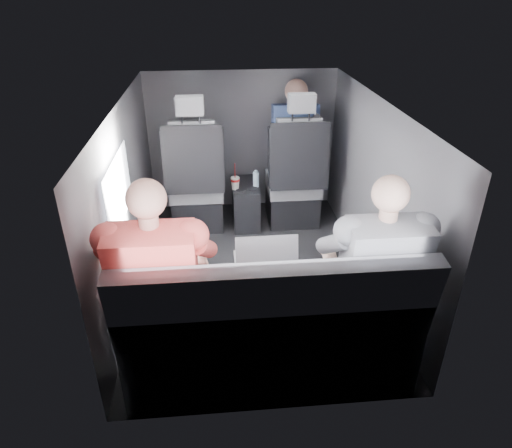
{
  "coord_description": "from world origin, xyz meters",
  "views": [
    {
      "loc": [
        -0.26,
        -3.0,
        2.07
      ],
      "look_at": [
        0.01,
        -0.05,
        0.48
      ],
      "focal_mm": 32.0,
      "sensor_mm": 36.0,
      "label": 1
    }
  ],
  "objects": [
    {
      "name": "ceiling",
      "position": [
        0.0,
        0.0,
        1.35
      ],
      "size": [
        2.6,
        2.6,
        0.0
      ],
      "primitive_type": "plane",
      "rotation": [
        3.14,
        0.0,
        0.0
      ],
      "color": "#B2B2AD",
      "rests_on": "panel_back"
    },
    {
      "name": "laptop_white",
      "position": [
        -0.61,
        -0.82,
        0.63
      ],
      "size": [
        0.31,
        0.29,
        0.22
      ],
      "color": "white",
      "rests_on": "passenger_rear_left"
    },
    {
      "name": "panel_back",
      "position": [
        0.0,
        -1.3,
        0.68
      ],
      "size": [
        1.8,
        0.02,
        1.35
      ],
      "primitive_type": "cube",
      "color": "#56565B",
      "rests_on": "floor"
    },
    {
      "name": "laptop_black",
      "position": [
        0.59,
        -0.83,
        0.63
      ],
      "size": [
        0.39,
        0.39,
        0.25
      ],
      "color": "black",
      "rests_on": "passenger_rear_right"
    },
    {
      "name": "passenger_rear_left",
      "position": [
        -0.59,
        -0.97,
        0.65
      ],
      "size": [
        0.54,
        0.65,
        1.28
      ],
      "color": "#313136",
      "rests_on": "rear_bench"
    },
    {
      "name": "panel_front",
      "position": [
        0.0,
        1.3,
        0.68
      ],
      "size": [
        1.8,
        0.02,
        1.35
      ],
      "primitive_type": "cube",
      "color": "#56565B",
      "rests_on": "floor"
    },
    {
      "name": "laptop_silver",
      "position": [
        -0.0,
        -0.77,
        0.63
      ],
      "size": [
        0.35,
        0.31,
        0.25
      ],
      "color": "#B0B0B5",
      "rests_on": "rear_bench"
    },
    {
      "name": "floor",
      "position": [
        0.0,
        0.0,
        0.0
      ],
      "size": [
        2.6,
        2.6,
        0.0
      ],
      "primitive_type": "plane",
      "color": "black",
      "rests_on": "ground"
    },
    {
      "name": "panel_left",
      "position": [
        -0.9,
        0.0,
        0.68
      ],
      "size": [
        0.02,
        2.6,
        1.35
      ],
      "primitive_type": "cube",
      "color": "#56565B",
      "rests_on": "floor"
    },
    {
      "name": "water_bottle",
      "position": [
        0.09,
        0.82,
        0.47
      ],
      "size": [
        0.06,
        0.06,
        0.16
      ],
      "color": "#A5C3E0",
      "rests_on": "center_console"
    },
    {
      "name": "side_window",
      "position": [
        -0.88,
        -0.3,
        0.9
      ],
      "size": [
        0.02,
        0.75,
        0.42
      ],
      "primitive_type": "cube",
      "color": "white",
      "rests_on": "panel_left"
    },
    {
      "name": "soda_cup",
      "position": [
        -0.1,
        0.78,
        0.46
      ],
      "size": [
        0.08,
        0.08,
        0.25
      ],
      "color": "white",
      "rests_on": "center_console"
    },
    {
      "name": "passenger_front_right",
      "position": [
        0.48,
        1.1,
        0.76
      ],
      "size": [
        0.42,
        0.42,
        0.87
      ],
      "color": "#30496A",
      "rests_on": "front_seat_right"
    },
    {
      "name": "panel_right",
      "position": [
        0.9,
        0.0,
        0.68
      ],
      "size": [
        0.02,
        2.6,
        1.35
      ],
      "primitive_type": "cube",
      "color": "#56565B",
      "rests_on": "floor"
    },
    {
      "name": "front_seat_right",
      "position": [
        0.45,
        0.84,
        0.4
      ],
      "size": [
        0.52,
        0.58,
        1.26
      ],
      "color": "black",
      "rests_on": "floor"
    },
    {
      "name": "rear_bench",
      "position": [
        0.0,
        -1.06,
        0.31
      ],
      "size": [
        1.6,
        0.57,
        0.92
      ],
      "color": "slate",
      "rests_on": "floor"
    },
    {
      "name": "center_console",
      "position": [
        0.0,
        0.88,
        0.2
      ],
      "size": [
        0.24,
        0.48,
        0.41
      ],
      "color": "black",
      "rests_on": "floor"
    },
    {
      "name": "seatbelt",
      "position": [
        0.45,
        0.67,
        0.8
      ],
      "size": [
        0.35,
        0.11,
        0.59
      ],
      "primitive_type": "cube",
      "rotation": [
        -0.14,
        0.49,
        0.0
      ],
      "color": "black",
      "rests_on": "front_seat_right"
    },
    {
      "name": "front_seat_left",
      "position": [
        -0.45,
        0.84,
        0.4
      ],
      "size": [
        0.52,
        0.58,
        1.26
      ],
      "color": "black",
      "rests_on": "floor"
    },
    {
      "name": "passenger_rear_right",
      "position": [
        0.57,
        -0.97,
        0.64
      ],
      "size": [
        0.52,
        0.64,
        1.26
      ],
      "color": "#30496A",
      "rests_on": "rear_bench"
    }
  ]
}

